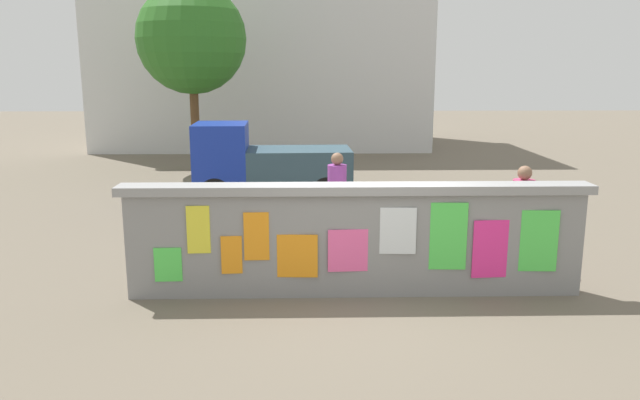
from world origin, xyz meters
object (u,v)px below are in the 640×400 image
(auto_rickshaw_truck, at_px, (265,164))
(tree_roadside, at_px, (192,39))
(person_bystander, at_px, (522,206))
(bicycle_near, at_px, (214,224))
(motorcycle, at_px, (444,204))
(person_walking, at_px, (337,188))

(auto_rickshaw_truck, relative_size, tree_roadside, 0.66)
(person_bystander, bearing_deg, tree_roadside, 125.07)
(person_bystander, xyz_separation_m, tree_roadside, (-6.72, 9.57, 2.94))
(auto_rickshaw_truck, height_order, tree_roadside, tree_roadside)
(person_bystander, height_order, tree_roadside, tree_roadside)
(tree_roadside, bearing_deg, bicycle_near, -78.13)
(auto_rickshaw_truck, xyz_separation_m, bicycle_near, (-0.67, -3.59, -0.54))
(motorcycle, distance_m, bicycle_near, 4.49)
(person_bystander, relative_size, tree_roadside, 0.29)
(auto_rickshaw_truck, distance_m, motorcycle, 4.47)
(bicycle_near, bearing_deg, auto_rickshaw_truck, 79.35)
(bicycle_near, relative_size, person_walking, 1.05)
(auto_rickshaw_truck, bearing_deg, tree_roadside, 117.56)
(motorcycle, bearing_deg, tree_roadside, 130.63)
(tree_roadside, bearing_deg, person_bystander, -54.93)
(motorcycle, relative_size, bicycle_near, 1.12)
(auto_rickshaw_truck, bearing_deg, person_walking, -66.06)
(auto_rickshaw_truck, height_order, person_bystander, auto_rickshaw_truck)
(auto_rickshaw_truck, relative_size, motorcycle, 1.92)
(person_walking, xyz_separation_m, person_bystander, (2.81, -1.56, 0.00))
(motorcycle, xyz_separation_m, tree_roadside, (-6.07, 7.08, 3.46))
(bicycle_near, height_order, person_walking, person_walking)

